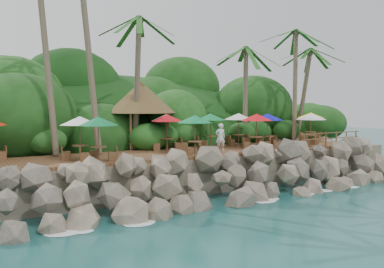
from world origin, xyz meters
TOP-DOWN VIEW (x-y plane):
  - ground at (0.00, 0.00)m, footprint 140.00×140.00m
  - land_base at (0.00, 16.00)m, footprint 32.00×25.20m
  - jungle_hill at (0.00, 23.50)m, footprint 44.80×28.00m
  - seawall at (0.00, 2.00)m, footprint 29.00×4.00m
  - terrace at (0.00, 6.00)m, footprint 26.00×5.00m
  - jungle_foliage at (0.00, 15.00)m, footprint 44.00×16.00m
  - foam_line at (0.00, 0.30)m, footprint 25.20×0.80m
  - palms at (2.33, 8.63)m, footprint 27.66×6.92m
  - palapa at (-1.72, 9.99)m, footprint 4.82×4.82m
  - dining_clusters at (0.83, 6.14)m, footprint 25.78×5.38m
  - railing at (10.39, 3.65)m, footprint 6.10×0.10m
  - waiter at (1.53, 5.00)m, footprint 0.74×0.59m

SIDE VIEW (x-z plane):
  - ground at x=0.00m, z-range 0.00..0.00m
  - jungle_hill at x=0.00m, z-range -7.70..7.70m
  - jungle_foliage at x=0.00m, z-range -6.00..6.00m
  - foam_line at x=0.00m, z-range 0.00..0.06m
  - land_base at x=0.00m, z-range 0.00..2.10m
  - seawall at x=0.00m, z-range 0.00..2.30m
  - terrace at x=0.00m, z-range 2.10..2.30m
  - railing at x=10.39m, z-range 2.41..3.41m
  - waiter at x=1.53m, z-range 2.30..4.08m
  - dining_clusters at x=0.83m, z-range 3.08..5.44m
  - palapa at x=-1.72m, z-range 3.49..8.09m
  - palms at x=2.33m, z-range 4.40..19.38m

